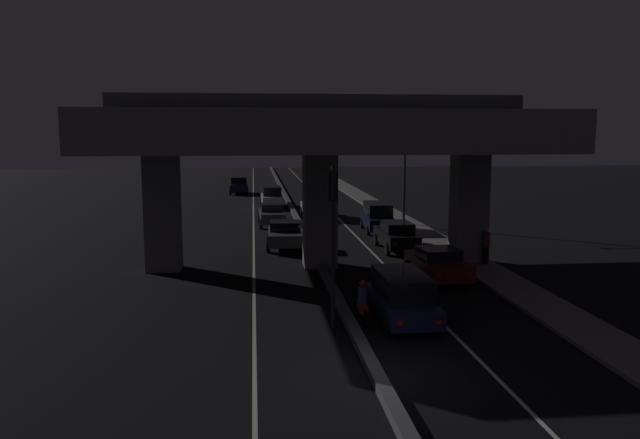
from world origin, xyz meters
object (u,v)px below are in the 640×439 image
car_white_fifth (315,204)px  motorcycle_red_filtering_near (363,304)px  car_dark_blue_fourth (378,217)px  car_grey_lead_oncoming (285,234)px  car_dark_red_second (438,264)px  car_dark_blue_lead (402,296)px  car_black_third (396,235)px  car_white_third_oncoming (272,197)px  pedestrian_on_sidewalk (486,246)px  car_dark_blue_fourth_oncoming (239,185)px  traffic_light_left_of_median (333,218)px  street_lamp (398,161)px  car_grey_second_oncoming (272,215)px

car_white_fifth → motorcycle_red_filtering_near: size_ratio=2.63×
car_dark_blue_fourth → car_grey_lead_oncoming: size_ratio=1.08×
car_dark_red_second → car_dark_blue_lead: bearing=150.0°
car_dark_blue_lead → car_grey_lead_oncoming: bearing=12.8°
car_black_third → motorcycle_red_filtering_near: car_black_third is taller
car_white_third_oncoming → motorcycle_red_filtering_near: (2.11, -33.47, -0.29)m
car_dark_red_second → pedestrian_on_sidewalk: 4.13m
car_dark_blue_fourth_oncoming → motorcycle_red_filtering_near: size_ratio=2.16×
car_black_third → car_grey_lead_oncoming: bearing=77.2°
car_dark_blue_fourth → pedestrian_on_sidewalk: bearing=-162.1°
traffic_light_left_of_median → car_white_third_oncoming: 34.05m
car_white_third_oncoming → car_dark_blue_fourth_oncoming: size_ratio=1.15×
car_black_third → car_white_third_oncoming: size_ratio=1.00×
car_dark_blue_lead → car_grey_lead_oncoming: (-3.30, 14.20, -0.14)m
car_dark_red_second → car_white_fifth: 21.20m
car_dark_blue_lead → car_dark_blue_fourth: size_ratio=0.97×
car_dark_blue_fourth_oncoming → pedestrian_on_sidewalk: bearing=17.9°
car_dark_blue_fourth → car_grey_lead_oncoming: car_dark_blue_fourth is taller
street_lamp → car_black_third: 9.85m
car_dark_blue_lead → car_grey_second_oncoming: 22.94m
car_dark_red_second → car_dark_blue_fourth: (0.09, 13.77, 0.23)m
traffic_light_left_of_median → pedestrian_on_sidewalk: bearing=45.2°
car_white_third_oncoming → car_grey_lead_oncoming: bearing=-1.0°
car_dark_blue_fourth → car_white_fifth: 7.93m
car_grey_second_oncoming → car_dark_blue_fourth_oncoming: size_ratio=1.01×
car_grey_lead_oncoming → car_dark_blue_fourth_oncoming: 31.76m
car_dark_blue_lead → car_dark_blue_fourth_oncoming: size_ratio=1.10×
car_white_third_oncoming → pedestrian_on_sidewalk: 27.04m
car_white_fifth → car_grey_lead_oncoming: bearing=165.4°
car_dark_blue_lead → car_dark_blue_fourth: car_dark_blue_fourth is taller
car_black_third → car_dark_blue_lead: bearing=167.6°
car_white_fifth → car_dark_blue_fourth_oncoming: 20.14m
car_dark_red_second → car_white_third_oncoming: size_ratio=0.93×
car_dark_blue_fourth_oncoming → traffic_light_left_of_median: bearing=4.3°
car_grey_lead_oncoming → traffic_light_left_of_median: bearing=5.5°
car_black_third → car_grey_lead_oncoming: size_ratio=1.10×
car_grey_lead_oncoming → car_dark_blue_fourth_oncoming: bearing=-172.1°
car_dark_blue_lead → motorcycle_red_filtering_near: bearing=84.7°
car_black_third → car_white_fifth: (-3.12, 13.79, 0.21)m
car_dark_blue_fourth_oncoming → motorcycle_red_filtering_near: car_dark_blue_fourth_oncoming is taller
car_dark_blue_fourth → motorcycle_red_filtering_near: size_ratio=2.44×
traffic_light_left_of_median → car_grey_second_oncoming: 23.18m
car_white_fifth → car_white_third_oncoming: 7.62m
pedestrian_on_sidewalk → car_grey_lead_oncoming: bearing=148.1°
car_grey_lead_oncoming → car_white_third_oncoming: (-0.15, 19.39, 0.15)m
car_dark_blue_lead → motorcycle_red_filtering_near: car_dark_blue_lead is taller
car_dark_blue_lead → car_dark_blue_fourth_oncoming: bearing=7.8°
car_white_fifth → car_dark_red_second: bearing=-172.2°
traffic_light_left_of_median → car_dark_blue_lead: traffic_light_left_of_median is taller
car_grey_lead_oncoming → car_white_third_oncoming: size_ratio=0.91×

